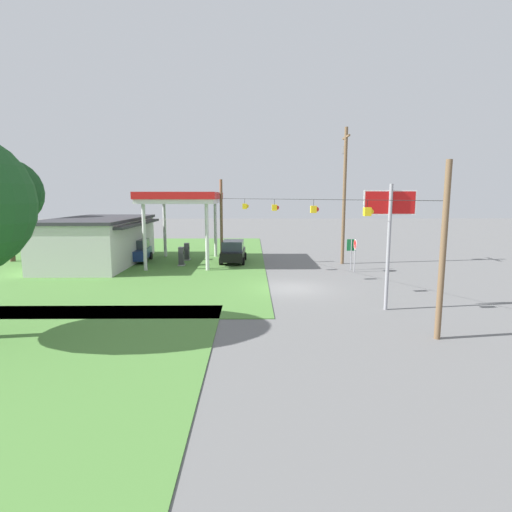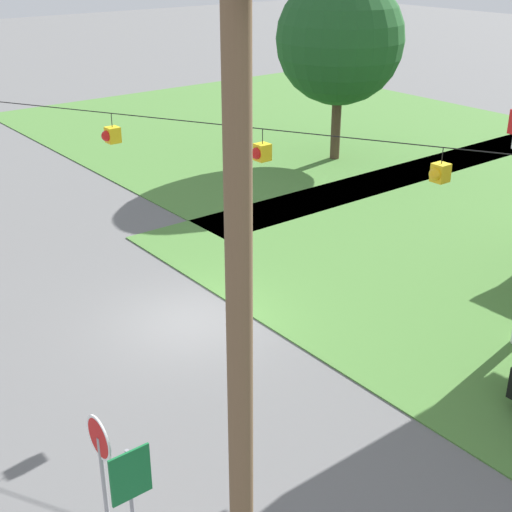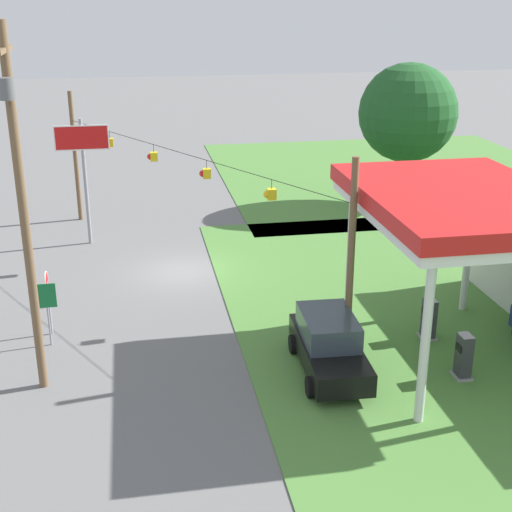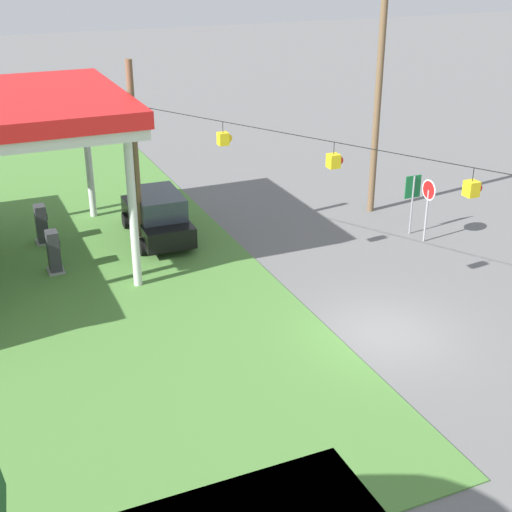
{
  "view_description": "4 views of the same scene",
  "coord_description": "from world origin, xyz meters",
  "px_view_note": "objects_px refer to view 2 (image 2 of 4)",
  "views": [
    {
      "loc": [
        -24.29,
        2.47,
        5.68
      ],
      "look_at": [
        1.75,
        2.2,
        1.79
      ],
      "focal_mm": 28.0,
      "sensor_mm": 36.0,
      "label": 1
    },
    {
      "loc": [
        14.39,
        -9.07,
        9.56
      ],
      "look_at": [
        1.61,
        0.95,
        2.26
      ],
      "focal_mm": 50.0,
      "sensor_mm": 36.0,
      "label": 2
    },
    {
      "loc": [
        30.26,
        -2.01,
        11.99
      ],
      "look_at": [
        3.3,
        2.79,
        1.78
      ],
      "focal_mm": 50.0,
      "sensor_mm": 36.0,
      "label": 3
    },
    {
      "loc": [
        -15.38,
        10.92,
        10.77
      ],
      "look_at": [
        1.45,
        3.57,
        2.58
      ],
      "focal_mm": 50.0,
      "sensor_mm": 36.0,
      "label": 4
    }
  ],
  "objects_px": {
    "route_sign": "(131,487)",
    "utility_pole_main": "(241,294)",
    "stop_sign_roadside": "(100,452)",
    "tree_west_verge": "(340,40)"
  },
  "relations": [
    {
      "from": "route_sign",
      "to": "utility_pole_main",
      "type": "xyz_separation_m",
      "value": [
        2.9,
        0.02,
        4.56
      ]
    },
    {
      "from": "stop_sign_roadside",
      "to": "route_sign",
      "type": "distance_m",
      "value": 0.93
    },
    {
      "from": "tree_west_verge",
      "to": "route_sign",
      "type": "bearing_deg",
      "value": -51.48
    },
    {
      "from": "utility_pole_main",
      "to": "route_sign",
      "type": "bearing_deg",
      "value": -179.61
    },
    {
      "from": "stop_sign_roadside",
      "to": "utility_pole_main",
      "type": "relative_size",
      "value": 0.22
    },
    {
      "from": "utility_pole_main",
      "to": "stop_sign_roadside",
      "type": "bearing_deg",
      "value": -178.92
    },
    {
      "from": "stop_sign_roadside",
      "to": "route_sign",
      "type": "bearing_deg",
      "value": -176.77
    },
    {
      "from": "utility_pole_main",
      "to": "tree_west_verge",
      "type": "height_order",
      "value": "utility_pole_main"
    },
    {
      "from": "route_sign",
      "to": "tree_west_verge",
      "type": "xyz_separation_m",
      "value": [
        -15.19,
        19.08,
        3.69
      ]
    },
    {
      "from": "stop_sign_roadside",
      "to": "route_sign",
      "type": "relative_size",
      "value": 1.04
    }
  ]
}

